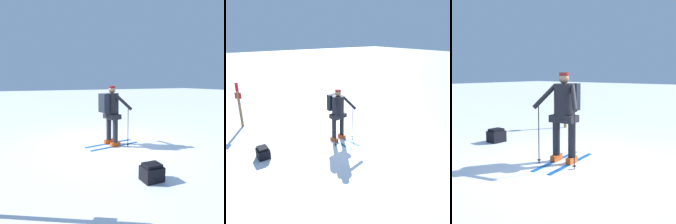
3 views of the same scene
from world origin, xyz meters
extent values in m
plane|color=white|center=(0.00, 0.00, 0.00)|extent=(80.00, 80.00, 0.00)
cube|color=#144C9E|center=(-0.07, -0.01, 0.01)|extent=(1.65, 0.35, 0.01)
cube|color=#C64714|center=(-0.07, -0.01, 0.07)|extent=(0.31, 0.16, 0.12)
cylinder|color=black|center=(-0.07, -0.01, 0.51)|extent=(0.15, 0.15, 0.75)
cube|color=#144C9E|center=(-0.12, 0.34, 0.01)|extent=(1.65, 0.35, 0.01)
cube|color=#C64714|center=(-0.12, 0.34, 0.07)|extent=(0.31, 0.16, 0.12)
cylinder|color=black|center=(-0.12, 0.34, 0.51)|extent=(0.15, 0.15, 0.75)
cube|color=black|center=(-0.10, 0.16, 0.88)|extent=(0.41, 0.55, 0.14)
cylinder|color=black|center=(-0.10, 0.16, 1.23)|extent=(0.40, 0.40, 0.69)
sphere|color=#8C664C|center=(-0.10, 0.16, 1.67)|extent=(0.20, 0.20, 0.20)
cylinder|color=maroon|center=(-0.10, 0.16, 1.76)|extent=(0.19, 0.19, 0.06)
cube|color=black|center=(0.18, 0.21, 1.30)|extent=(0.22, 0.37, 0.54)
cylinder|color=black|center=(-0.33, -0.28, 0.60)|extent=(0.02, 0.02, 1.20)
cylinder|color=black|center=(-0.33, -0.28, 0.06)|extent=(0.07, 0.07, 0.01)
cylinder|color=black|center=(-0.23, -0.18, 1.33)|extent=(0.44, 0.43, 0.49)
cylinder|color=black|center=(-0.45, 0.51, 0.60)|extent=(0.02, 0.02, 1.20)
cylinder|color=black|center=(-0.45, 0.51, 0.06)|extent=(0.07, 0.07, 0.01)
cylinder|color=black|center=(-0.33, 0.45, 1.33)|extent=(0.51, 0.31, 0.49)
cube|color=black|center=(0.19, 2.67, 0.14)|extent=(0.40, 0.34, 0.29)
cube|color=black|center=(0.19, 2.67, 0.32)|extent=(0.34, 0.27, 0.06)
cylinder|color=olive|center=(2.97, 2.65, 0.88)|extent=(0.10, 0.10, 1.76)
cylinder|color=red|center=(2.97, 2.65, 1.61)|extent=(0.11, 0.11, 0.32)
cube|color=red|center=(2.97, 2.65, 1.27)|extent=(0.17, 0.20, 0.24)
camera|label=1|loc=(2.57, 6.02, 1.93)|focal=35.00mm
camera|label=2|loc=(-5.73, 4.07, 3.51)|focal=35.00mm
camera|label=3|loc=(-4.78, -3.71, 1.80)|focal=50.00mm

